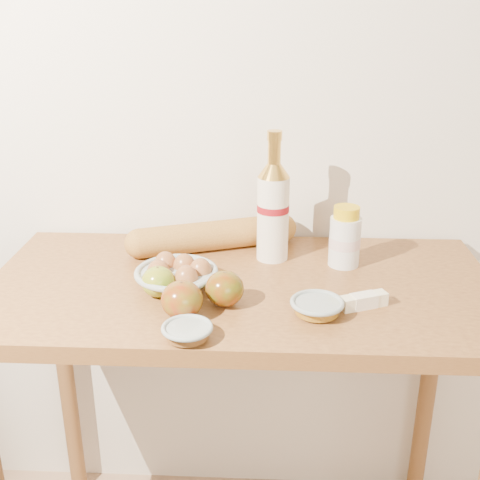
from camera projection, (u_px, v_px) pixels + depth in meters
The scene contains 12 objects.
back_wall at pixel (247, 90), 1.58m from camera, with size 3.50×0.02×2.60m, color silver.
table at pixel (241, 328), 1.47m from camera, with size 1.20×0.60×0.90m.
bourbon_bottle at pixel (273, 209), 1.50m from camera, with size 0.10×0.10×0.33m.
cream_bottle at pixel (345, 238), 1.49m from camera, with size 0.10×0.10×0.15m.
egg_bowl at pixel (178, 275), 1.39m from camera, with size 0.25×0.25×0.07m.
baguette at pixel (213, 236), 1.59m from camera, with size 0.47×0.23×0.08m.
apple_yellowgreen at pixel (158, 282), 1.34m from camera, with size 0.10×0.10×0.07m.
apple_redgreen_front at pixel (182, 300), 1.25m from camera, with size 0.11×0.11×0.08m.
apple_redgreen_right at pixel (225, 289), 1.30m from camera, with size 0.10×0.10×0.08m.
sugar_bowl at pixel (187, 332), 1.18m from camera, with size 0.11×0.11×0.03m.
syrup_bowl at pixel (317, 307), 1.27m from camera, with size 0.13×0.13×0.03m.
butter_stick at pixel (364, 301), 1.30m from camera, with size 0.11×0.07×0.03m.
Camera 1 is at (0.06, -0.10, 1.52)m, focal length 45.00 mm.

